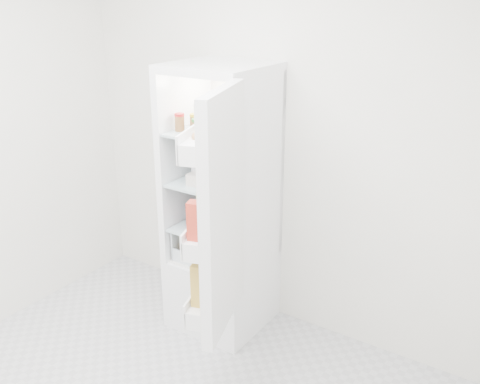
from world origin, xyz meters
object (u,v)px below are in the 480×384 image
Objects in this scene: refrigerator at (225,232)px; mushroom_bowl at (203,212)px; red_cabbage at (237,210)px; fridge_door at (218,218)px.

mushroom_bowl is (-0.17, -0.03, 0.12)m from refrigerator.
refrigerator is 11.72× the size of mushroom_bowl.
fridge_door is at bearing -64.20° from red_cabbage.
refrigerator reaches higher than red_cabbage.
mushroom_bowl is 0.12× the size of fridge_door.
red_cabbage is 1.19× the size of mushroom_bowl.
fridge_door is at bearing -57.66° from refrigerator.
fridge_door reaches higher than red_cabbage.
refrigerator is at bearing 14.21° from fridge_door.
fridge_door is at bearing -46.84° from mushroom_bowl.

